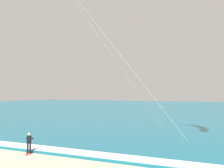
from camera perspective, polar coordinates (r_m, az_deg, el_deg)
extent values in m
cube|color=#146075|center=(77.49, 15.60, -5.43)|extent=(200.00, 120.00, 0.20)
cube|color=white|center=(21.68, -10.24, -14.57)|extent=(200.00, 1.62, 0.04)
ellipsoid|color=#E04C38|center=(22.43, -18.19, -14.59)|extent=(1.01, 1.45, 0.05)
cube|color=black|center=(22.58, -17.79, -14.39)|extent=(0.17, 0.12, 0.04)
cube|color=black|center=(22.26, -18.59, -14.56)|extent=(0.17, 0.12, 0.04)
cylinder|color=black|center=(22.37, -18.43, -13.58)|extent=(0.14, 0.14, 0.84)
cylinder|color=black|center=(22.32, -17.92, -13.62)|extent=(0.14, 0.14, 0.84)
cube|color=black|center=(22.21, -18.16, -11.78)|extent=(0.39, 0.33, 0.60)
sphere|color=beige|center=(22.14, -18.15, -10.66)|extent=(0.22, 0.22, 0.22)
cylinder|color=black|center=(22.40, -18.49, -11.56)|extent=(0.30, 0.49, 0.22)
cylinder|color=black|center=(22.30, -17.59, -11.61)|extent=(0.30, 0.49, 0.22)
cylinder|color=black|center=(22.56, -17.88, -11.50)|extent=(0.51, 0.27, 0.04)
cube|color=#3F3F42|center=(22.36, -18.07, -12.29)|extent=(0.14, 0.12, 0.10)
cylinder|color=#B2B2B7|center=(20.80, -0.86, 10.02)|extent=(11.82, 3.91, 16.18)
cylinder|color=#B2B2B7|center=(23.44, -1.60, 8.66)|extent=(8.98, 8.50, 16.18)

